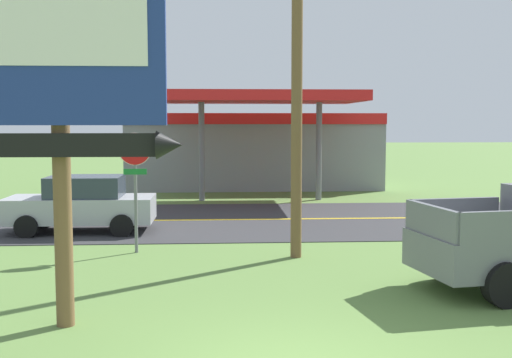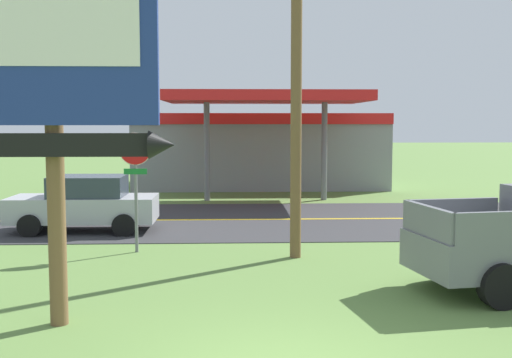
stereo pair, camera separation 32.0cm
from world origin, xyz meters
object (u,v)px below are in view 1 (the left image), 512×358
at_px(stop_sign, 135,171).
at_px(utility_pole, 297,35).
at_px(motel_sign, 61,69).
at_px(gas_station, 253,147).
at_px(car_silver_near_lane, 82,204).

relative_size(stop_sign, utility_pole, 0.30).
relative_size(motel_sign, gas_station, 0.50).
distance_m(motel_sign, stop_sign, 6.08).
bearing_deg(stop_sign, utility_pole, -10.89).
relative_size(utility_pole, car_silver_near_lane, 2.35).
distance_m(utility_pole, car_silver_near_lane, 8.18).
height_order(stop_sign, utility_pole, utility_pole).
height_order(motel_sign, car_silver_near_lane, motel_sign).
relative_size(motel_sign, car_silver_near_lane, 1.44).
bearing_deg(motel_sign, car_silver_near_lane, 100.27).
relative_size(utility_pole, gas_station, 0.82).
relative_size(motel_sign, stop_sign, 2.05).
xyz_separation_m(utility_pole, car_silver_near_lane, (-5.79, 3.78, -4.36)).
xyz_separation_m(motel_sign, gas_station, (4.11, 21.72, -2.06)).
bearing_deg(stop_sign, gas_station, 76.76).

